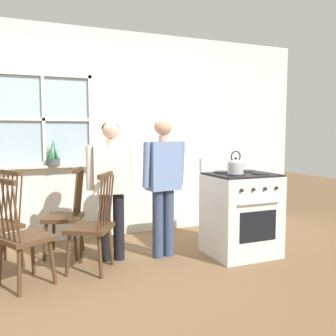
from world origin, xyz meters
The scene contains 10 objects.
ground_plane centered at (0.00, 0.00, 0.00)m, with size 16.00×16.00×0.00m, color brown.
wall_back centered at (0.03, 1.40, 1.34)m, with size 6.40×0.16×2.70m.
chair_by_window centered at (-0.36, 0.76, 0.44)m, with size 0.52×0.53×0.99m.
chair_near_wall centered at (-0.83, 0.05, 0.44)m, with size 0.55×0.56×0.99m.
chair_near_stove centered at (-0.18, 0.17, 0.44)m, with size 0.56×0.57×0.99m.
person_elderly_left centered at (0.08, 0.41, 0.89)m, with size 0.54×0.27×1.49m.
person_teen_center centered at (0.63, 0.30, 0.92)m, with size 0.51×0.25×1.54m.
stove centered at (1.47, 0.03, 0.47)m, with size 0.73×0.68×1.08m.
kettle centered at (1.30, -0.10, 1.02)m, with size 0.21×0.17×0.25m.
potted_plant centered at (-0.42, 1.31, 1.07)m, with size 0.17×0.17×0.33m.
Camera 1 is at (-0.91, -3.47, 1.38)m, focal length 40.00 mm.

